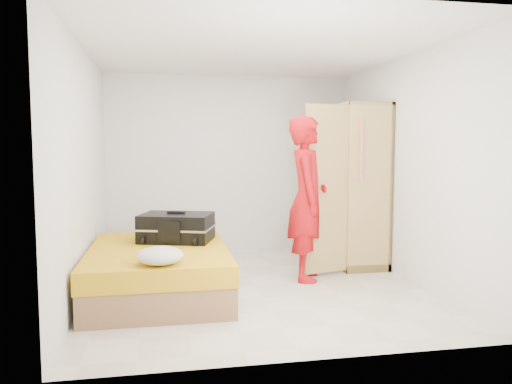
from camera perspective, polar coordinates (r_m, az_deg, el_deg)
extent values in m
plane|color=beige|center=(5.69, -0.17, -10.69)|extent=(4.00, 4.00, 0.00)
plane|color=white|center=(5.57, -0.18, 16.00)|extent=(4.00, 4.00, 0.00)
cube|color=white|center=(7.45, -2.97, 3.22)|extent=(3.60, 0.02, 2.60)
cube|color=white|center=(3.53, 5.71, 1.01)|extent=(3.60, 0.02, 2.60)
cube|color=white|center=(5.45, -19.16, 2.21)|extent=(0.02, 4.00, 2.60)
cube|color=white|center=(6.07, 16.81, 2.55)|extent=(0.02, 4.00, 2.60)
cube|color=brown|center=(5.47, -11.04, -9.79)|extent=(1.40, 2.00, 0.30)
cube|color=gold|center=(5.42, -11.08, -7.23)|extent=(1.42, 2.02, 0.20)
cube|color=tan|center=(6.88, 13.09, 0.84)|extent=(0.04, 1.20, 2.10)
cube|color=tan|center=(6.24, 12.95, 0.41)|extent=(0.58, 0.04, 2.10)
cube|color=tan|center=(7.31, 9.32, 1.16)|extent=(0.58, 0.04, 2.10)
cube|color=tan|center=(6.78, 11.15, 9.53)|extent=(0.58, 1.20, 0.04)
cube|color=#A68B47|center=(6.92, 10.85, -7.47)|extent=(0.58, 1.20, 0.10)
cube|color=tan|center=(6.96, 8.02, 0.98)|extent=(0.04, 0.59, 2.00)
cube|color=tan|center=(5.98, 8.10, 0.29)|extent=(0.58, 0.19, 2.00)
cylinder|color=#B2B2B7|center=(6.76, 11.12, 8.18)|extent=(0.02, 1.10, 0.02)
imported|color=red|center=(5.84, 5.86, -0.74)|extent=(0.61, 0.79, 1.91)
cube|color=black|center=(5.69, -9.06, -4.00)|extent=(0.90, 0.75, 0.31)
cube|color=black|center=(5.66, -9.08, -2.31)|extent=(0.20, 0.11, 0.03)
ellipsoid|color=silver|center=(4.60, -10.89, -7.15)|extent=(0.42, 0.42, 0.16)
cube|color=silver|center=(6.22, -10.45, -4.18)|extent=(0.62, 0.39, 0.10)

